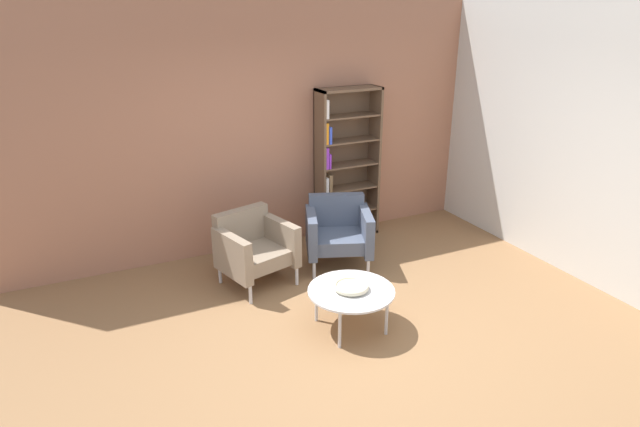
{
  "coord_description": "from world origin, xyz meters",
  "views": [
    {
      "loc": [
        -2.07,
        -3.55,
        2.84
      ],
      "look_at": [
        0.03,
        0.84,
        0.95
      ],
      "focal_mm": 30.43,
      "sensor_mm": 36.0,
      "label": 1
    }
  ],
  "objects_px": {
    "bookshelf_tall": "(343,165)",
    "decorative_bowl": "(351,286)",
    "armchair_spare_guest": "(338,231)",
    "armchair_near_window": "(254,247)",
    "coffee_table_low": "(351,292)"
  },
  "relations": [
    {
      "from": "bookshelf_tall",
      "to": "decorative_bowl",
      "type": "distance_m",
      "value": 2.27
    },
    {
      "from": "bookshelf_tall",
      "to": "coffee_table_low",
      "type": "relative_size",
      "value": 2.37
    },
    {
      "from": "bookshelf_tall",
      "to": "coffee_table_low",
      "type": "bearing_deg",
      "value": -115.63
    },
    {
      "from": "decorative_bowl",
      "to": "armchair_spare_guest",
      "type": "distance_m",
      "value": 1.34
    },
    {
      "from": "decorative_bowl",
      "to": "armchair_spare_guest",
      "type": "relative_size",
      "value": 0.36
    },
    {
      "from": "coffee_table_low",
      "to": "armchair_spare_guest",
      "type": "relative_size",
      "value": 0.89
    },
    {
      "from": "coffee_table_low",
      "to": "armchair_near_window",
      "type": "distance_m",
      "value": 1.34
    },
    {
      "from": "decorative_bowl",
      "to": "armchair_near_window",
      "type": "distance_m",
      "value": 1.34
    },
    {
      "from": "decorative_bowl",
      "to": "armchair_spare_guest",
      "type": "height_order",
      "value": "armchair_spare_guest"
    },
    {
      "from": "armchair_near_window",
      "to": "coffee_table_low",
      "type": "bearing_deg",
      "value": -83.2
    },
    {
      "from": "bookshelf_tall",
      "to": "decorative_bowl",
      "type": "bearing_deg",
      "value": -115.63
    },
    {
      "from": "bookshelf_tall",
      "to": "armchair_spare_guest",
      "type": "height_order",
      "value": "bookshelf_tall"
    },
    {
      "from": "decorative_bowl",
      "to": "bookshelf_tall",
      "type": "bearing_deg",
      "value": 64.37
    },
    {
      "from": "coffee_table_low",
      "to": "decorative_bowl",
      "type": "xyz_separation_m",
      "value": [
        0.0,
        0.0,
        0.06
      ]
    },
    {
      "from": "armchair_near_window",
      "to": "decorative_bowl",
      "type": "bearing_deg",
      "value": -83.2
    }
  ]
}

